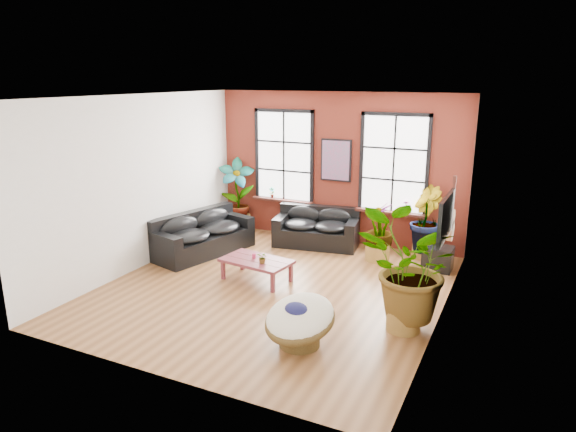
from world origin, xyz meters
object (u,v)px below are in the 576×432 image
(sofa_back, at_px, (317,228))
(sofa_left, at_px, (201,235))
(coffee_table, at_px, (257,262))
(papasan_chair, at_px, (300,320))

(sofa_back, bearing_deg, sofa_left, -151.62)
(sofa_left, xyz_separation_m, coffee_table, (1.89, -0.89, -0.03))
(sofa_back, relative_size, papasan_chair, 1.53)
(sofa_left, relative_size, papasan_chair, 1.86)
(sofa_back, bearing_deg, coffee_table, -104.46)
(sofa_back, xyz_separation_m, papasan_chair, (1.55, -4.44, 0.01))
(papasan_chair, bearing_deg, coffee_table, 151.21)
(sofa_back, height_order, coffee_table, sofa_back)
(sofa_left, bearing_deg, sofa_back, -36.96)
(papasan_chair, bearing_deg, sofa_back, 127.63)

